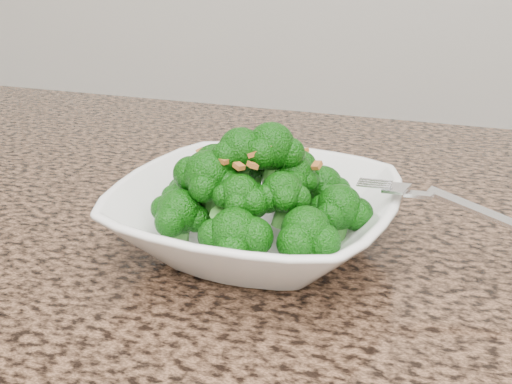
% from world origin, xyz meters
% --- Properties ---
extents(granite_counter, '(1.64, 1.04, 0.03)m').
position_xyz_m(granite_counter, '(0.00, 0.30, 0.89)').
color(granite_counter, brown).
rests_on(granite_counter, cabinet).
extents(bowl, '(0.24, 0.24, 0.06)m').
position_xyz_m(bowl, '(-0.04, 0.39, 0.93)').
color(bowl, white).
rests_on(bowl, granite_counter).
extents(broccoli_pile, '(0.20, 0.20, 0.07)m').
position_xyz_m(broccoli_pile, '(-0.04, 0.39, 0.99)').
color(broccoli_pile, '#0E5109').
rests_on(broccoli_pile, bowl).
extents(garlic_topping, '(0.12, 0.12, 0.01)m').
position_xyz_m(garlic_topping, '(-0.04, 0.39, 1.03)').
color(garlic_topping, '#B76B2C').
rests_on(garlic_topping, broccoli_pile).
extents(fork, '(0.17, 0.06, 0.01)m').
position_xyz_m(fork, '(0.09, 0.40, 0.96)').
color(fork, silver).
rests_on(fork, bowl).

